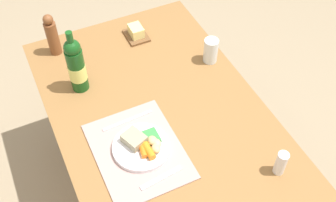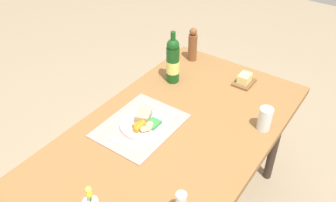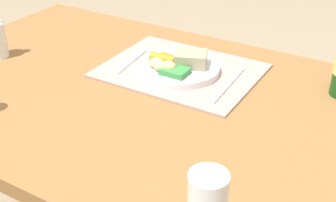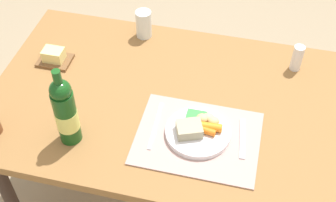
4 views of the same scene
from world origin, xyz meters
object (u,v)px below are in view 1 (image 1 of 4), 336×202
at_px(fork, 127,120).
at_px(butter_dish, 136,33).
at_px(dining_table, 168,138).
at_px(water_tumbler, 211,52).
at_px(pepper_mill, 52,35).
at_px(wine_bottle, 76,66).
at_px(dinner_plate, 142,145).
at_px(knife, 161,178).
at_px(salt_shaker, 281,163).

distance_m(fork, butter_dish, 0.54).
height_order(dining_table, fork, fork).
bearing_deg(fork, water_tumbler, 107.52).
distance_m(dining_table, pepper_mill, 0.72).
height_order(wine_bottle, water_tumbler, wine_bottle).
relative_size(dining_table, wine_bottle, 4.87).
relative_size(dinner_plate, fork, 1.04).
relative_size(dining_table, knife, 8.78).
height_order(fork, knife, same).
relative_size(dining_table, fork, 7.02).
xyz_separation_m(fork, knife, (0.30, 0.01, 0.00)).
relative_size(wine_bottle, water_tumbler, 2.59).
height_order(knife, salt_shaker, salt_shaker).
xyz_separation_m(wine_bottle, pepper_mill, (-0.27, -0.04, -0.03)).
bearing_deg(fork, pepper_mill, -167.00).
bearing_deg(dinner_plate, butter_dish, 159.48).
height_order(knife, water_tumbler, water_tumbler).
distance_m(dinner_plate, salt_shaker, 0.52).
xyz_separation_m(dining_table, knife, (0.20, -0.12, 0.08)).
xyz_separation_m(dinner_plate, butter_dish, (-0.63, 0.24, -0.00)).
distance_m(salt_shaker, butter_dish, 0.96).
relative_size(dining_table, salt_shaker, 13.83).
xyz_separation_m(water_tumbler, butter_dish, (-0.30, -0.25, -0.03)).
bearing_deg(pepper_mill, butter_dish, 81.35).
bearing_deg(wine_bottle, fork, 22.96).
distance_m(fork, water_tumbler, 0.52).
bearing_deg(wine_bottle, butter_dish, 120.98).
height_order(fork, wine_bottle, wine_bottle).
xyz_separation_m(salt_shaker, butter_dish, (-0.94, -0.18, -0.03)).
distance_m(knife, water_tumbler, 0.67).
bearing_deg(pepper_mill, salt_shaker, 29.84).
bearing_deg(pepper_mill, wine_bottle, 7.60).
bearing_deg(fork, salt_shaker, 40.10).
relative_size(dinner_plate, knife, 1.30).
height_order(dining_table, water_tumbler, water_tumbler).
relative_size(knife, pepper_mill, 0.80).
xyz_separation_m(fork, wine_bottle, (-0.27, -0.11, 0.12)).
relative_size(wine_bottle, pepper_mill, 1.44).
bearing_deg(salt_shaker, dining_table, -141.44).
xyz_separation_m(dining_table, water_tumbler, (-0.28, 0.35, 0.12)).
distance_m(dining_table, wine_bottle, 0.49).
distance_m(dining_table, knife, 0.25).
bearing_deg(dining_table, wine_bottle, -145.82).
distance_m(dining_table, salt_shaker, 0.47).
bearing_deg(salt_shaker, dinner_plate, -126.25).
bearing_deg(dinner_plate, water_tumbler, 124.15).
bearing_deg(water_tumbler, dining_table, -51.22).
height_order(knife, butter_dish, butter_dish).
bearing_deg(wine_bottle, pepper_mill, -172.40).
height_order(wine_bottle, pepper_mill, wine_bottle).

